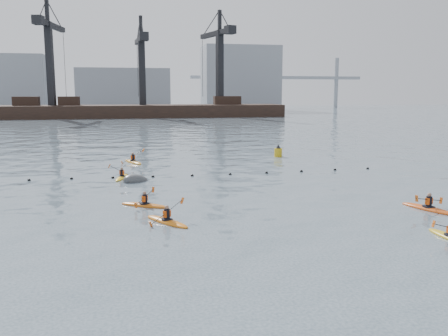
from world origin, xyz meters
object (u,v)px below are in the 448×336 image
Objects in this scene: kayaker_0 at (167,221)px; kayaker_4 at (428,208)px; nav_buoy at (278,152)px; kayaker_2 at (145,205)px; kayaker_3 at (122,177)px; kayaker_5 at (133,161)px; mooring_buoy at (136,181)px.

kayaker_0 is 14.37m from kayaker_4.
kayaker_0 is at bearing -120.20° from nav_buoy.
kayaker_0 reaches higher than kayaker_4.
kayaker_2 is 2.07× the size of nav_buoy.
kayaker_0 is 2.08× the size of nav_buoy.
kayaker_3 is (-1.38, 9.33, -0.00)m from kayaker_2.
nav_buoy is at bearing -4.61° from kayaker_2.
kayaker_0 reaches higher than kayaker_3.
mooring_buoy is at bearing -112.29° from kayaker_5.
kayaker_0 is 11.61m from mooring_buoy.
kayaker_3 is at bearing 66.44° from kayaker_0.
kayaker_2 is 0.88× the size of kayaker_5.
nav_buoy is (15.24, 9.15, 0.34)m from kayaker_3.
nav_buoy is (14.24, 10.63, 0.43)m from mooring_buoy.
kayaker_4 is (16.71, -13.29, 0.01)m from kayaker_3.
kayaker_4 reaches higher than kayaker_2.
nav_buoy is at bearing 45.32° from kayaker_3.
kayaker_4 is at bearing -76.30° from kayaker_5.
kayaker_0 is 0.89× the size of kayaker_5.
kayaker_0 reaches higher than mooring_buoy.
kayaker_2 is 7.87m from mooring_buoy.
kayaker_4 is 2.42× the size of nav_buoy.
kayaker_5 reaches higher than kayaker_4.
nav_buoy reaches higher than kayaker_5.
kayaker_5 reaches higher than mooring_buoy.
kayaker_5 is (-1.44, 20.98, 0.01)m from kayaker_0.
kayaker_3 reaches higher than kayaker_4.
kayaker_4 is 22.48m from nav_buoy.
kayaker_4 is at bearing -72.20° from kayaker_2.
kayaker_5 is (-15.81, 21.25, -0.00)m from kayaker_4.
kayaker_0 is 25.65m from nav_buoy.
kayaker_2 is 23.11m from nav_buoy.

